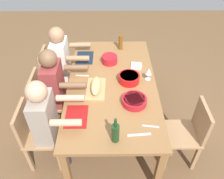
{
  "coord_description": "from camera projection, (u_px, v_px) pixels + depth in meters",
  "views": [
    {
      "loc": [
        2.14,
        -0.02,
        2.51
      ],
      "look_at": [
        0.0,
        0.0,
        0.63
      ],
      "focal_mm": 36.52,
      "sensor_mm": 36.0,
      "label": 1
    }
  ],
  "objects": [
    {
      "name": "ground_plane",
      "position": [
        112.0,
        122.0,
        3.27
      ],
      "size": [
        8.0,
        8.0,
        0.0
      ],
      "primitive_type": "plane",
      "color": "brown"
    },
    {
      "name": "dining_table",
      "position": [
        112.0,
        87.0,
        2.82
      ],
      "size": [
        2.0,
        1.07,
        0.74
      ],
      "color": "olive",
      "rests_on": "ground_plane"
    },
    {
      "name": "chair_near_center",
      "position": [
        46.0,
        98.0,
        2.94
      ],
      "size": [
        0.4,
        0.4,
        0.85
      ],
      "color": "#A87F56",
      "rests_on": "ground_plane"
    },
    {
      "name": "diner_near_center",
      "position": [
        57.0,
        86.0,
        2.8
      ],
      "size": [
        0.41,
        0.53,
        1.2
      ],
      "color": "#2D2D38",
      "rests_on": "ground_plane"
    },
    {
      "name": "chair_near_left",
      "position": [
        54.0,
        73.0,
        3.35
      ],
      "size": [
        0.4,
        0.4,
        0.85
      ],
      "color": "#A87F56",
      "rests_on": "ground_plane"
    },
    {
      "name": "diner_near_left",
      "position": [
        64.0,
        61.0,
        3.21
      ],
      "size": [
        0.41,
        0.53,
        1.2
      ],
      "color": "#2D2D38",
      "rests_on": "ground_plane"
    },
    {
      "name": "chair_far_right",
      "position": [
        189.0,
        131.0,
        2.54
      ],
      "size": [
        0.4,
        0.4,
        0.85
      ],
      "color": "#A87F56",
      "rests_on": "ground_plane"
    },
    {
      "name": "chair_near_right",
      "position": [
        36.0,
        132.0,
        2.53
      ],
      "size": [
        0.4,
        0.4,
        0.85
      ],
      "color": "#A87F56",
      "rests_on": "ground_plane"
    },
    {
      "name": "diner_near_right",
      "position": [
        48.0,
        120.0,
        2.39
      ],
      "size": [
        0.41,
        0.53,
        1.2
      ],
      "color": "#2D2D38",
      "rests_on": "ground_plane"
    },
    {
      "name": "serving_bowl_salad",
      "position": [
        134.0,
        101.0,
        2.48
      ],
      "size": [
        0.27,
        0.27,
        0.07
      ],
      "color": "#B21923",
      "rests_on": "dining_table"
    },
    {
      "name": "serving_bowl_pasta",
      "position": [
        110.0,
        59.0,
        3.07
      ],
      "size": [
        0.21,
        0.21,
        0.1
      ],
      "color": "#B21923",
      "rests_on": "dining_table"
    },
    {
      "name": "serving_bowl_fruit",
      "position": [
        129.0,
        78.0,
        2.76
      ],
      "size": [
        0.25,
        0.25,
        0.1
      ],
      "color": "red",
      "rests_on": "dining_table"
    },
    {
      "name": "cutting_board",
      "position": [
        96.0,
        89.0,
        2.67
      ],
      "size": [
        0.41,
        0.23,
        0.02
      ],
      "primitive_type": "cube",
      "rotation": [
        0.0,
        0.0,
        -0.03
      ],
      "color": "tan",
      "rests_on": "dining_table"
    },
    {
      "name": "bread_loaf",
      "position": [
        96.0,
        86.0,
        2.64
      ],
      "size": [
        0.32,
        0.12,
        0.09
      ],
      "primitive_type": "ellipsoid",
      "rotation": [
        0.0,
        0.0,
        -0.03
      ],
      "color": "tan",
      "rests_on": "cutting_board"
    },
    {
      "name": "wine_bottle",
      "position": [
        115.0,
        133.0,
        2.07
      ],
      "size": [
        0.08,
        0.08,
        0.29
      ],
      "color": "#193819",
      "rests_on": "dining_table"
    },
    {
      "name": "beer_bottle",
      "position": [
        121.0,
        42.0,
        3.29
      ],
      "size": [
        0.06,
        0.06,
        0.22
      ],
      "primitive_type": "cylinder",
      "color": "brown",
      "rests_on": "dining_table"
    },
    {
      "name": "wine_glass",
      "position": [
        149.0,
        72.0,
        2.75
      ],
      "size": [
        0.08,
        0.08,
        0.17
      ],
      "color": "silver",
      "rests_on": "dining_table"
    },
    {
      "name": "fork_near_center",
      "position": [
        82.0,
        76.0,
        2.88
      ],
      "size": [
        0.03,
        0.17,
        0.01
      ],
      "primitive_type": "cube",
      "rotation": [
        0.0,
        0.0,
        -0.09
      ],
      "color": "silver",
      "rests_on": "dining_table"
    },
    {
      "name": "placemat_near_left",
      "position": [
        85.0,
        58.0,
        3.18
      ],
      "size": [
        0.32,
        0.23,
        0.01
      ],
      "primitive_type": "cube",
      "color": "#142333",
      "rests_on": "dining_table"
    },
    {
      "name": "fork_far_right",
      "position": [
        150.0,
        126.0,
        2.26
      ],
      "size": [
        0.04,
        0.17,
        0.01
      ],
      "primitive_type": "cube",
      "rotation": [
        0.0,
        0.0,
        -0.14
      ],
      "color": "silver",
      "rests_on": "dining_table"
    },
    {
      "name": "placemat_near_right",
      "position": [
        76.0,
        116.0,
        2.36
      ],
      "size": [
        0.32,
        0.23,
        0.01
      ],
      "primitive_type": "cube",
      "color": "maroon",
      "rests_on": "dining_table"
    },
    {
      "name": "carving_knife",
      "position": [
        139.0,
        135.0,
        2.18
      ],
      "size": [
        0.04,
        0.23,
        0.01
      ],
      "primitive_type": "cube",
      "rotation": [
        0.0,
        0.0,
        1.66
      ],
      "color": "silver",
      "rests_on": "dining_table"
    },
    {
      "name": "napkin_stack",
      "position": [
        136.0,
        66.0,
        3.02
      ],
      "size": [
        0.16,
        0.16,
        0.02
      ],
      "primitive_type": "cube",
      "rotation": [
        0.0,
        0.0,
        -0.15
      ],
      "color": "white",
      "rests_on": "dining_table"
    }
  ]
}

